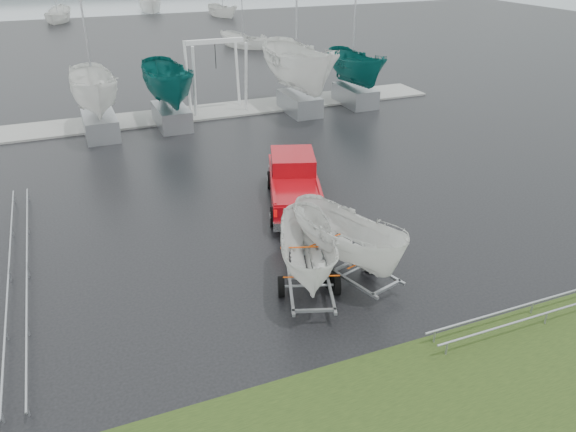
{
  "coord_description": "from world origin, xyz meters",
  "views": [
    {
      "loc": [
        -6.98,
        -18.31,
        9.31
      ],
      "look_at": [
        -0.81,
        -3.41,
        1.2
      ],
      "focal_mm": 35.0,
      "sensor_mm": 36.0,
      "label": 1
    }
  ],
  "objects_px": {
    "trailer_hitched": "(310,212)",
    "pickup_truck": "(294,180)",
    "boat_hoist": "(216,66)",
    "trailer_parked": "(350,198)"
  },
  "relations": [
    {
      "from": "trailer_hitched",
      "to": "pickup_truck",
      "type": "bearing_deg",
      "value": 90.0
    },
    {
      "from": "pickup_truck",
      "to": "boat_hoist",
      "type": "bearing_deg",
      "value": 105.61
    },
    {
      "from": "boat_hoist",
      "to": "trailer_hitched",
      "type": "bearing_deg",
      "value": -98.32
    },
    {
      "from": "pickup_truck",
      "to": "trailer_parked",
      "type": "distance_m",
      "value": 5.87
    },
    {
      "from": "trailer_parked",
      "to": "pickup_truck",
      "type": "bearing_deg",
      "value": 67.17
    },
    {
      "from": "pickup_truck",
      "to": "trailer_parked",
      "type": "xyz_separation_m",
      "value": [
        -0.64,
        -5.57,
        1.74
      ]
    },
    {
      "from": "pickup_truck",
      "to": "trailer_parked",
      "type": "relative_size",
      "value": 1.14
    },
    {
      "from": "boat_hoist",
      "to": "pickup_truck",
      "type": "bearing_deg",
      "value": -93.39
    },
    {
      "from": "pickup_truck",
      "to": "boat_hoist",
      "type": "xyz_separation_m",
      "value": [
        0.78,
        13.14,
        1.76
      ]
    },
    {
      "from": "trailer_parked",
      "to": "boat_hoist",
      "type": "distance_m",
      "value": 18.76
    }
  ]
}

